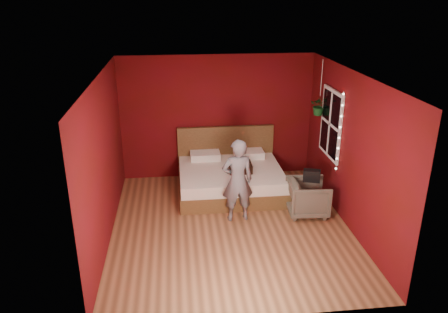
{
  "coord_description": "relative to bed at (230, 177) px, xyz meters",
  "views": [
    {
      "loc": [
        -0.85,
        -6.51,
        3.83
      ],
      "look_at": [
        -0.06,
        0.4,
        1.13
      ],
      "focal_mm": 35.0,
      "sensor_mm": 36.0,
      "label": 1
    }
  ],
  "objects": [
    {
      "name": "floor",
      "position": [
        -0.17,
        -1.43,
        -0.29
      ],
      "size": [
        4.5,
        4.5,
        0.0
      ],
      "primitive_type": "plane",
      "color": "#9B643E",
      "rests_on": "ground"
    },
    {
      "name": "room_walls",
      "position": [
        -0.17,
        -1.43,
        1.39
      ],
      "size": [
        4.04,
        4.54,
        2.62
      ],
      "color": "#610A14",
      "rests_on": "ground"
    },
    {
      "name": "window",
      "position": [
        1.79,
        -0.53,
        1.21
      ],
      "size": [
        0.05,
        0.97,
        1.27
      ],
      "color": "white",
      "rests_on": "room_walls"
    },
    {
      "name": "fairy_lights",
      "position": [
        1.77,
        -1.06,
        1.21
      ],
      "size": [
        0.04,
        0.04,
        1.45
      ],
      "color": "silver",
      "rests_on": "room_walls"
    },
    {
      "name": "bed",
      "position": [
        0.0,
        0.0,
        0.0
      ],
      "size": [
        2.03,
        1.73,
        1.12
      ],
      "color": "brown",
      "rests_on": "ground"
    },
    {
      "name": "person",
      "position": [
        -0.02,
        -1.19,
        0.45
      ],
      "size": [
        0.57,
        0.4,
        1.49
      ],
      "primitive_type": "imported",
      "rotation": [
        0.0,
        0.0,
        3.22
      ],
      "color": "slate",
      "rests_on": "ground"
    },
    {
      "name": "armchair",
      "position": [
        1.27,
        -1.13,
        0.03
      ],
      "size": [
        0.75,
        0.73,
        0.64
      ],
      "primitive_type": "imported",
      "rotation": [
        0.0,
        0.0,
        1.5
      ],
      "color": "#696553",
      "rests_on": "ground"
    },
    {
      "name": "handbag",
      "position": [
        1.3,
        -1.14,
        0.46
      ],
      "size": [
        0.33,
        0.24,
        0.21
      ],
      "primitive_type": "cube",
      "rotation": [
        0.0,
        0.0,
        -0.34
      ],
      "color": "black",
      "rests_on": "armchair"
    },
    {
      "name": "throw_pillow",
      "position": [
        0.17,
        -0.21,
        0.29
      ],
      "size": [
        0.45,
        0.45,
        0.15
      ],
      "primitive_type": "cube",
      "rotation": [
        0.0,
        0.0,
        -0.04
      ],
      "color": "black",
      "rests_on": "bed"
    },
    {
      "name": "hanging_plant",
      "position": [
        1.71,
        -0.08,
        1.44
      ],
      "size": [
        0.41,
        0.38,
        1.06
      ],
      "color": "silver",
      "rests_on": "room_walls"
    }
  ]
}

